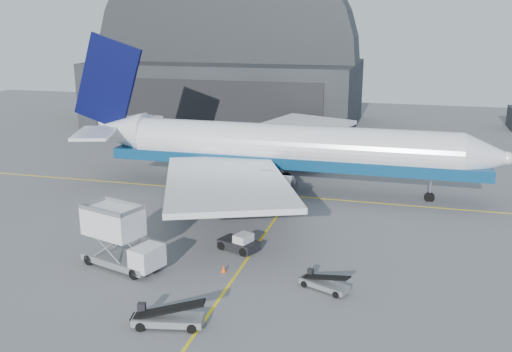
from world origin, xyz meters
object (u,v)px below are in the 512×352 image
(pushback_tug, at_px, (240,243))
(catering_truck, at_px, (119,238))
(belt_loader_a, at_px, (167,318))
(belt_loader_b, at_px, (324,283))
(airliner, at_px, (275,148))

(pushback_tug, bearing_deg, catering_truck, -123.49)
(belt_loader_a, bearing_deg, pushback_tug, 74.72)
(belt_loader_a, relative_size, belt_loader_b, 1.24)
(catering_truck, distance_m, belt_loader_a, 11.10)
(catering_truck, bearing_deg, pushback_tug, 52.40)
(airliner, bearing_deg, catering_truck, -106.24)
(airliner, bearing_deg, pushback_tug, -86.25)
(airliner, relative_size, catering_truck, 6.86)
(belt_loader_a, bearing_deg, airliner, 79.15)
(catering_truck, relative_size, pushback_tug, 1.93)
(pushback_tug, distance_m, belt_loader_b, 10.17)
(pushback_tug, relative_size, belt_loader_b, 0.97)
(catering_truck, height_order, belt_loader_b, catering_truck)
(catering_truck, relative_size, belt_loader_a, 1.50)
(airliner, xyz_separation_m, belt_loader_b, (9.67, -24.77, -4.70))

